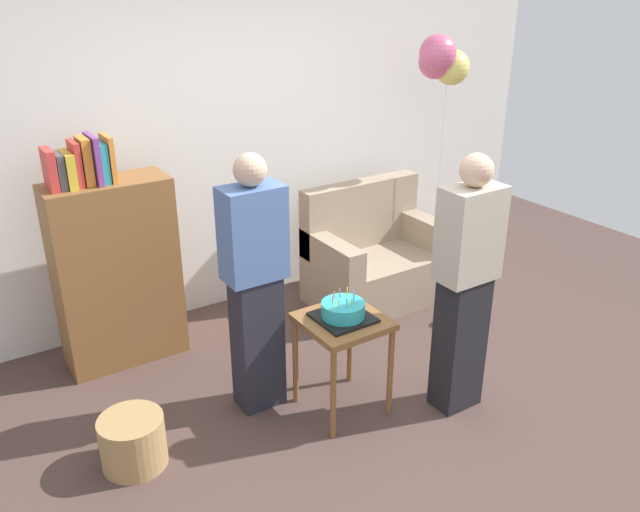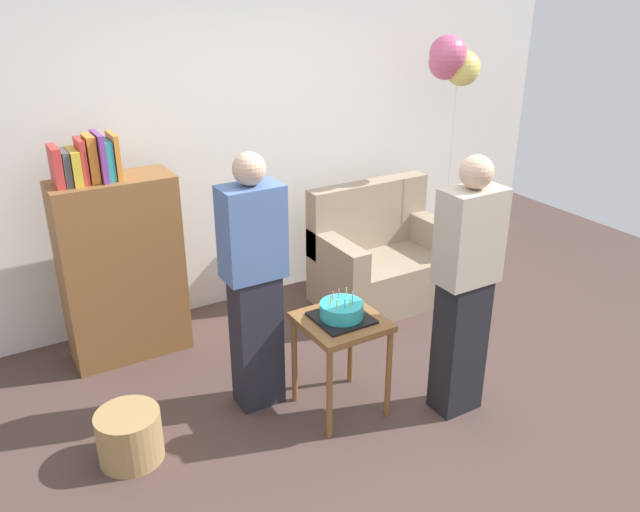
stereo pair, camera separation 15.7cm
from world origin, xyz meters
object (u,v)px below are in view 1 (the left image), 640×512
(birthday_cake, at_px, (343,311))
(person_blowing_candles, at_px, (255,285))
(side_table, at_px, (343,333))
(person_holding_cake, at_px, (465,285))
(bookshelf, at_px, (115,268))
(couch, at_px, (374,260))
(balloon_bunch, at_px, (442,61))
(wicker_basket, at_px, (133,441))
(handbag, at_px, (461,309))

(birthday_cake, xyz_separation_m, person_blowing_candles, (-0.41, 0.33, 0.15))
(side_table, relative_size, person_holding_cake, 0.39)
(bookshelf, relative_size, person_holding_cake, 0.99)
(couch, bearing_deg, person_holding_cake, -107.94)
(birthday_cake, height_order, balloon_bunch, balloon_bunch)
(birthday_cake, height_order, wicker_basket, birthday_cake)
(side_table, bearing_deg, couch, 45.24)
(handbag, bearing_deg, balloon_bunch, 67.68)
(balloon_bunch, bearing_deg, handbag, -112.32)
(balloon_bunch, bearing_deg, couch, -177.64)
(person_blowing_candles, bearing_deg, couch, 7.29)
(person_blowing_candles, relative_size, handbag, 5.82)
(couch, relative_size, handbag, 3.93)
(person_blowing_candles, height_order, balloon_bunch, balloon_bunch)
(handbag, relative_size, balloon_bunch, 0.13)
(side_table, xyz_separation_m, handbag, (1.42, 0.39, -0.44))
(person_holding_cake, distance_m, handbag, 1.32)
(bookshelf, relative_size, balloon_bunch, 0.77)
(balloon_bunch, bearing_deg, bookshelf, 175.70)
(birthday_cake, distance_m, handbag, 1.59)
(wicker_basket, bearing_deg, birthday_cake, -9.23)
(side_table, distance_m, birthday_cake, 0.15)
(bookshelf, bearing_deg, person_holding_cake, -47.10)
(person_holding_cake, relative_size, handbag, 5.82)
(couch, xyz_separation_m, handbag, (0.32, -0.72, -0.24))
(wicker_basket, relative_size, handbag, 1.29)
(wicker_basket, bearing_deg, balloon_bunch, 17.28)
(wicker_basket, bearing_deg, person_blowing_candles, 8.18)
(couch, bearing_deg, birthday_cake, -134.76)
(bookshelf, distance_m, person_holding_cake, 2.32)
(side_table, bearing_deg, handbag, 15.43)
(couch, xyz_separation_m, bookshelf, (-2.05, 0.23, 0.35))
(side_table, distance_m, person_blowing_candles, 0.60)
(couch, xyz_separation_m, side_table, (-1.10, -1.11, 0.20))
(bookshelf, distance_m, wicker_basket, 1.29)
(person_blowing_candles, height_order, wicker_basket, person_blowing_candles)
(bookshelf, height_order, balloon_bunch, balloon_bunch)
(bookshelf, height_order, handbag, bookshelf)
(side_table, relative_size, handbag, 2.27)
(side_table, xyz_separation_m, person_blowing_candles, (-0.41, 0.33, 0.30))
(birthday_cake, bearing_deg, handbag, 15.42)
(side_table, distance_m, handbag, 1.54)
(person_blowing_candles, bearing_deg, bookshelf, 98.12)
(person_holding_cake, height_order, wicker_basket, person_holding_cake)
(person_holding_cake, xyz_separation_m, wicker_basket, (-1.89, 0.56, -0.68))
(couch, distance_m, handbag, 0.82)
(birthday_cake, relative_size, person_blowing_candles, 0.20)
(person_blowing_candles, bearing_deg, balloon_bunch, 0.63)
(bookshelf, distance_m, balloon_bunch, 2.94)
(handbag, height_order, balloon_bunch, balloon_bunch)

